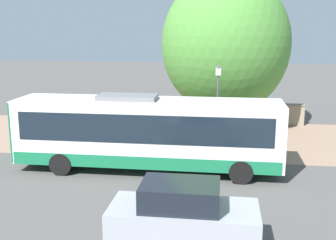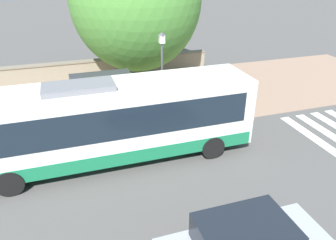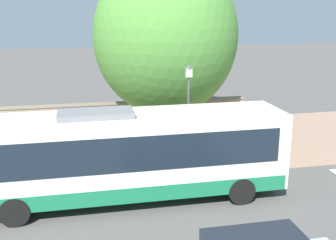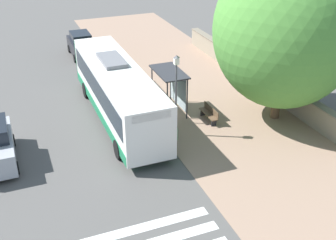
{
  "view_description": "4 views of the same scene",
  "coord_description": "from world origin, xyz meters",
  "px_view_note": "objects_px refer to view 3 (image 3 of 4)",
  "views": [
    {
      "loc": [
        19.74,
        4.74,
        6.39
      ],
      "look_at": [
        -0.36,
        2.01,
        1.93
      ],
      "focal_mm": 45.0,
      "sensor_mm": 36.0,
      "label": 1
    },
    {
      "loc": [
        13.43,
        0.09,
        7.67
      ],
      "look_at": [
        0.61,
        4.26,
        0.92
      ],
      "focal_mm": 35.0,
      "sensor_mm": 36.0,
      "label": 2
    },
    {
      "loc": [
        16.06,
        0.01,
        6.99
      ],
      "look_at": [
        0.04,
        3.36,
        2.56
      ],
      "focal_mm": 45.0,
      "sensor_mm": 36.0,
      "label": 3
    },
    {
      "loc": [
        7.12,
        23.12,
        11.76
      ],
      "look_at": [
        -0.41,
        4.14,
        0.85
      ],
      "focal_mm": 45.0,
      "sensor_mm": 36.0,
      "label": 4
    }
  ],
  "objects_px": {
    "bus": "(122,154)",
    "street_lamp_near": "(188,110)",
    "bus_shelter": "(121,121)",
    "bench": "(160,144)",
    "shade_tree": "(166,37)",
    "pedestrian": "(233,152)"
  },
  "relations": [
    {
      "from": "pedestrian",
      "to": "bench",
      "type": "height_order",
      "value": "pedestrian"
    },
    {
      "from": "bus_shelter",
      "to": "shade_tree",
      "type": "relative_size",
      "value": 0.3
    },
    {
      "from": "pedestrian",
      "to": "bench",
      "type": "xyz_separation_m",
      "value": [
        -3.28,
        -2.56,
        -0.53
      ]
    },
    {
      "from": "street_lamp_near",
      "to": "shade_tree",
      "type": "relative_size",
      "value": 0.48
    },
    {
      "from": "bus",
      "to": "street_lamp_near",
      "type": "relative_size",
      "value": 2.56
    },
    {
      "from": "street_lamp_near",
      "to": "bus_shelter",
      "type": "bearing_deg",
      "value": -107.33
    },
    {
      "from": "bus_shelter",
      "to": "pedestrian",
      "type": "xyz_separation_m",
      "value": [
        1.69,
        4.55,
        -1.14
      ]
    },
    {
      "from": "bus",
      "to": "pedestrian",
      "type": "xyz_separation_m",
      "value": [
        -1.58,
        4.86,
        -0.8
      ]
    },
    {
      "from": "bus",
      "to": "shade_tree",
      "type": "relative_size",
      "value": 1.22
    },
    {
      "from": "pedestrian",
      "to": "shade_tree",
      "type": "xyz_separation_m",
      "value": [
        -7.11,
        -1.48,
        4.35
      ]
    },
    {
      "from": "bus_shelter",
      "to": "shade_tree",
      "type": "distance_m",
      "value": 7.01
    },
    {
      "from": "bus",
      "to": "bench",
      "type": "distance_m",
      "value": 5.53
    },
    {
      "from": "pedestrian",
      "to": "bench",
      "type": "relative_size",
      "value": 0.97
    },
    {
      "from": "bus",
      "to": "pedestrian",
      "type": "height_order",
      "value": "bus"
    },
    {
      "from": "street_lamp_near",
      "to": "bench",
      "type": "bearing_deg",
      "value": -162.2
    },
    {
      "from": "bus",
      "to": "street_lamp_near",
      "type": "height_order",
      "value": "street_lamp_near"
    },
    {
      "from": "bus_shelter",
      "to": "pedestrian",
      "type": "relative_size",
      "value": 1.68
    },
    {
      "from": "pedestrian",
      "to": "street_lamp_near",
      "type": "relative_size",
      "value": 0.37
    },
    {
      "from": "bus",
      "to": "bench",
      "type": "xyz_separation_m",
      "value": [
        -4.86,
        2.29,
        -1.32
      ]
    },
    {
      "from": "pedestrian",
      "to": "street_lamp_near",
      "type": "height_order",
      "value": "street_lamp_near"
    },
    {
      "from": "pedestrian",
      "to": "shade_tree",
      "type": "distance_m",
      "value": 8.47
    },
    {
      "from": "shade_tree",
      "to": "pedestrian",
      "type": "bearing_deg",
      "value": 11.73
    }
  ]
}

